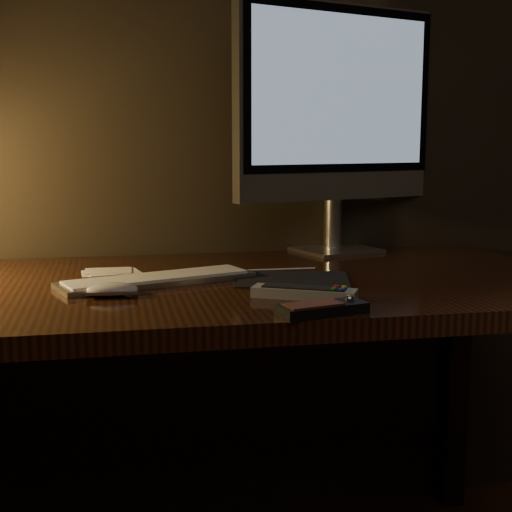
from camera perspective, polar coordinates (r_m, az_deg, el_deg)
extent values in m
cube|color=black|center=(1.91, -5.87, 18.45)|extent=(4.00, 0.02, 2.70)
cube|color=#35180C|center=(1.51, -3.94, -2.73)|extent=(1.60, 0.75, 0.04)
cube|color=black|center=(2.14, 15.60, -9.92)|extent=(0.06, 0.06, 0.71)
cube|color=black|center=(1.91, -5.24, -8.73)|extent=(1.48, 0.02, 0.51)
cube|color=silver|center=(1.91, 6.42, 0.49)|extent=(0.24, 0.23, 0.01)
cylinder|color=silver|center=(1.94, 6.16, 2.69)|extent=(0.06, 0.06, 0.13)
cube|color=silver|center=(1.89, 6.68, 12.03)|extent=(0.59, 0.22, 0.49)
cube|color=black|center=(1.87, 6.91, 13.06)|extent=(0.55, 0.18, 0.42)
cube|color=#8BA3BE|center=(1.87, 6.93, 13.07)|extent=(0.50, 0.16, 0.37)
cube|color=silver|center=(1.49, -7.91, -1.84)|extent=(0.43, 0.24, 0.02)
cube|color=black|center=(1.51, 3.00, -1.88)|extent=(0.27, 0.24, 0.00)
ellipsoid|color=white|center=(1.38, -11.44, -2.80)|extent=(0.10, 0.05, 0.02)
cube|color=black|center=(1.21, 5.33, -4.25)|extent=(0.16, 0.09, 0.02)
cube|color=maroon|center=(1.21, 5.34, -3.80)|extent=(0.11, 0.07, 0.00)
sphere|color=silver|center=(1.21, 5.34, -3.73)|extent=(0.02, 0.02, 0.02)
cube|color=#96989B|center=(1.34, 3.87, -2.98)|extent=(0.20, 0.13, 0.02)
cube|color=black|center=(1.33, 3.88, -2.52)|extent=(0.16, 0.11, 0.00)
cylinder|color=red|center=(1.33, 3.88, -2.40)|extent=(0.01, 0.01, 0.00)
cylinder|color=#0C8C19|center=(1.33, 3.88, -2.40)|extent=(0.01, 0.01, 0.00)
cylinder|color=gold|center=(1.33, 3.88, -2.40)|extent=(0.01, 0.01, 0.00)
cylinder|color=#1433BF|center=(1.33, 3.88, -2.40)|extent=(0.01, 0.01, 0.00)
cube|color=white|center=(1.62, -11.59, -1.26)|extent=(0.13, 0.09, 0.01)
cylinder|color=white|center=(1.57, -4.53, -1.45)|extent=(0.53, 0.07, 0.00)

